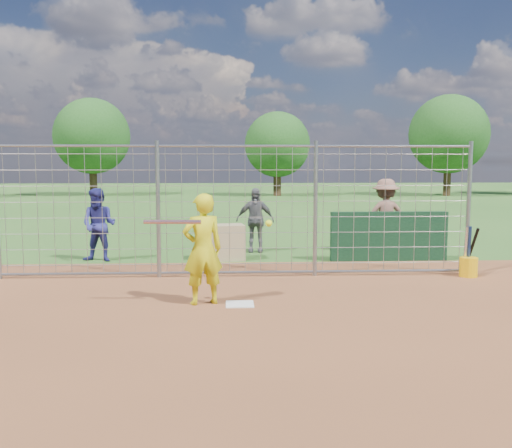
{
  "coord_description": "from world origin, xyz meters",
  "views": [
    {
      "loc": [
        -0.17,
        -8.83,
        2.21
      ],
      "look_at": [
        0.3,
        0.8,
        1.15
      ],
      "focal_mm": 40.0,
      "sensor_mm": 36.0,
      "label": 1
    }
  ],
  "objects": [
    {
      "name": "home_plate",
      "position": [
        0.0,
        -0.2,
        0.01
      ],
      "size": [
        0.43,
        0.43,
        0.02
      ],
      "primitive_type": "cube",
      "color": "silver",
      "rests_on": "ground"
    },
    {
      "name": "ground",
      "position": [
        0.0,
        0.0,
        0.0
      ],
      "size": [
        100.0,
        100.0,
        0.0
      ],
      "primitive_type": "plane",
      "color": "#2D591E",
      "rests_on": "ground"
    },
    {
      "name": "dugout_wall",
      "position": [
        3.4,
        3.6,
        0.55
      ],
      "size": [
        2.6,
        0.2,
        1.1
      ],
      "primitive_type": "cube",
      "color": "#11381E",
      "rests_on": "ground"
    },
    {
      "name": "backstop_fence",
      "position": [
        0.0,
        2.0,
        1.26
      ],
      "size": [
        9.08,
        0.08,
        2.6
      ],
      "color": "gray",
      "rests_on": "ground"
    },
    {
      "name": "batter",
      "position": [
        -0.57,
        -0.11,
        0.86
      ],
      "size": [
        0.73,
        0.59,
        1.73
      ],
      "primitive_type": "imported",
      "rotation": [
        0.0,
        0.0,
        3.45
      ],
      "color": "#CECA11",
      "rests_on": "ground"
    },
    {
      "name": "bystander_a",
      "position": [
        -3.03,
        3.83,
        0.81
      ],
      "size": [
        0.89,
        0.75,
        1.63
      ],
      "primitive_type": "imported",
      "rotation": [
        0.0,
        0.0,
        -0.18
      ],
      "color": "navy",
      "rests_on": "ground"
    },
    {
      "name": "infield_dirt",
      "position": [
        0.0,
        -3.0,
        0.01
      ],
      "size": [
        18.0,
        18.0,
        0.0
      ],
      "primitive_type": "plane",
      "color": "brown",
      "rests_on": "ground"
    },
    {
      "name": "equipment_in_play",
      "position": [
        -0.66,
        -0.35,
        1.31
      ],
      "size": [
        1.92,
        0.15,
        0.11
      ],
      "color": "silver",
      "rests_on": "ground"
    },
    {
      "name": "bucket_with_bats",
      "position": [
        4.44,
        1.76,
        0.25
      ],
      "size": [
        0.34,
        0.4,
        0.98
      ],
      "color": "#F5B70C",
      "rests_on": "ground"
    },
    {
      "name": "bystander_b",
      "position": [
        0.48,
        4.99,
        0.79
      ],
      "size": [
        0.96,
        0.48,
        1.57
      ],
      "primitive_type": "imported",
      "rotation": [
        0.0,
        0.0,
        -0.1
      ],
      "color": "#525357",
      "rests_on": "ground"
    },
    {
      "name": "equipment_bin",
      "position": [
        -0.23,
        3.87,
        0.4
      ],
      "size": [
        0.88,
        0.67,
        0.8
      ],
      "primitive_type": "cube",
      "rotation": [
        0.0,
        0.0,
        0.16
      ],
      "color": "tan",
      "rests_on": "ground"
    },
    {
      "name": "tree_line",
      "position": [
        3.13,
        28.13,
        3.71
      ],
      "size": [
        44.66,
        6.72,
        6.48
      ],
      "color": "#3F2B19",
      "rests_on": "ground"
    },
    {
      "name": "bystander_c",
      "position": [
        3.63,
        4.72,
        0.9
      ],
      "size": [
        1.18,
        0.71,
        1.8
      ],
      "primitive_type": "imported",
      "rotation": [
        0.0,
        0.0,
        3.11
      ],
      "color": "brown",
      "rests_on": "ground"
    }
  ]
}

